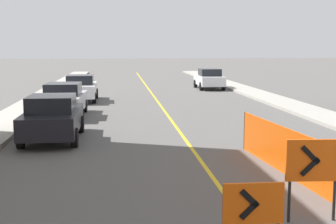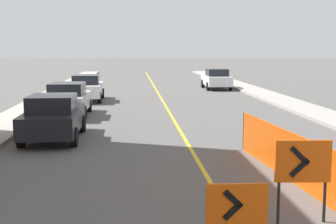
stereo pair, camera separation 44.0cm
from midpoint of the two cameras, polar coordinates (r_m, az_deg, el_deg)
lane_stripe at (r=26.15m, az=-1.39°, el=0.79°), size 0.12×70.26×0.01m
sidewalk_left at (r=26.53m, az=-16.81°, el=0.72°), size 1.98×70.26×0.15m
sidewalk_right at (r=27.62m, az=13.41°, el=1.11°), size 1.98×70.26×0.15m
arrow_barricade_primary at (r=7.34m, az=8.61°, el=-11.34°), size 0.95×0.10×1.19m
arrow_barricade_secondary at (r=9.00m, az=15.95°, el=-6.12°), size 1.03×0.13×1.56m
safety_mesh_fence at (r=12.00m, az=13.81°, el=-5.00°), size 0.62×6.71×1.20m
parked_car_curb_near at (r=16.88m, az=-14.61°, el=-0.65°), size 1.94×4.32×1.59m
parked_car_curb_mid at (r=22.52m, az=-13.12°, el=1.48°), size 1.94×4.34×1.59m
parked_car_curb_far at (r=28.81m, az=-11.02°, el=2.90°), size 1.94×4.33×1.59m
parked_car_opposite_side at (r=36.77m, az=4.70°, el=4.06°), size 1.93×4.31×1.59m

